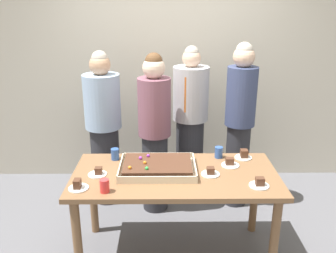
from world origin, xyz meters
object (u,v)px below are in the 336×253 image
at_px(plated_slice_center_front, 230,163).
at_px(person_serving_front, 104,128).
at_px(party_table, 175,184).
at_px(drink_cup_middle, 115,154).
at_px(plated_slice_near_right, 244,155).
at_px(person_green_shirt_behind, 155,132).
at_px(plated_slice_far_right, 98,173).
at_px(person_striped_tie_right, 239,123).
at_px(plated_slice_near_left, 210,173).
at_px(plated_slice_center_back, 259,184).
at_px(person_far_right_suit, 190,123).
at_px(plated_slice_far_left, 78,186).
at_px(drink_cup_far_end, 105,186).
at_px(drink_cup_nearest, 219,152).
at_px(sheet_cake, 158,167).

height_order(plated_slice_center_front, person_serving_front, person_serving_front).
xyz_separation_m(party_table, drink_cup_middle, (-0.52, 0.28, 0.15)).
xyz_separation_m(plated_slice_near_right, person_serving_front, (-1.34, 0.63, 0.04)).
xyz_separation_m(party_table, person_green_shirt_behind, (-0.19, 0.74, 0.19)).
distance_m(plated_slice_far_right, person_striped_tie_right, 1.57).
relative_size(party_table, plated_slice_near_left, 11.10).
relative_size(plated_slice_center_back, person_green_shirt_behind, 0.09).
bearing_deg(drink_cup_middle, person_far_right_suit, 46.75).
bearing_deg(plated_slice_near_right, plated_slice_far_right, -165.59).
distance_m(party_table, person_serving_front, 1.18).
bearing_deg(drink_cup_middle, party_table, -27.99).
bearing_deg(person_green_shirt_behind, plated_slice_near_left, 27.78).
bearing_deg(party_table, person_serving_front, 128.00).
relative_size(plated_slice_near_left, plated_slice_far_left, 1.00).
bearing_deg(person_far_right_suit, plated_slice_center_front, 36.05).
relative_size(plated_slice_far_right, person_serving_front, 0.09).
bearing_deg(person_far_right_suit, plated_slice_far_left, -16.95).
relative_size(plated_slice_near_right, person_far_right_suit, 0.09).
bearing_deg(party_table, drink_cup_far_end, -150.60).
xyz_separation_m(plated_slice_far_left, person_striped_tie_right, (1.41, 1.09, 0.12)).
relative_size(person_green_shirt_behind, person_striped_tie_right, 0.95).
bearing_deg(plated_slice_far_right, plated_slice_near_right, 14.41).
height_order(party_table, person_far_right_suit, person_far_right_suit).
relative_size(plated_slice_far_right, person_green_shirt_behind, 0.09).
xyz_separation_m(drink_cup_far_end, person_far_right_suit, (0.71, 1.33, 0.03)).
relative_size(plated_slice_near_left, drink_cup_far_end, 1.50).
relative_size(party_table, drink_cup_nearest, 16.65).
distance_m(plated_slice_far_left, drink_cup_middle, 0.57).
bearing_deg(plated_slice_center_front, plated_slice_far_right, -171.50).
bearing_deg(person_green_shirt_behind, drink_cup_middle, -39.31).
relative_size(party_table, plated_slice_center_front, 11.10).
relative_size(drink_cup_far_end, person_serving_front, 0.06).
relative_size(plated_slice_far_right, person_striped_tie_right, 0.09).
bearing_deg(plated_slice_far_left, person_serving_front, 89.60).
bearing_deg(plated_slice_near_right, person_serving_front, 154.81).
height_order(plated_slice_near_left, plated_slice_near_right, plated_slice_near_right).
bearing_deg(plated_slice_far_left, plated_slice_center_front, 17.97).
bearing_deg(person_serving_front, plated_slice_near_left, 13.03).
bearing_deg(person_serving_front, person_striped_tie_right, 53.07).
bearing_deg(drink_cup_nearest, party_table, -141.93).
bearing_deg(drink_cup_far_end, plated_slice_center_front, 23.69).
relative_size(sheet_cake, plated_slice_far_right, 4.14).
xyz_separation_m(sheet_cake, plated_slice_center_front, (0.61, 0.09, -0.02)).
bearing_deg(drink_cup_middle, plated_slice_center_back, -23.48).
relative_size(drink_cup_nearest, drink_cup_middle, 1.00).
bearing_deg(drink_cup_far_end, party_table, 29.40).
xyz_separation_m(drink_cup_middle, person_striped_tie_right, (1.20, 0.56, 0.10)).
xyz_separation_m(drink_cup_nearest, drink_cup_far_end, (-0.92, -0.60, 0.00)).
relative_size(drink_cup_nearest, person_serving_front, 0.06).
bearing_deg(person_far_right_suit, party_table, 8.32).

